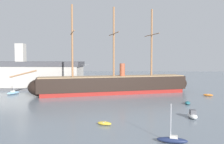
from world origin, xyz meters
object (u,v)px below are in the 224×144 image
at_px(tall_ship, 114,84).
at_px(dockside_warehouse_left, 19,75).
at_px(motorboat_mid_right, 193,115).
at_px(dinghy_far_right, 208,95).
at_px(dinghy_near_centre, 104,123).
at_px(sailboat_foreground_right, 172,140).
at_px(sailboat_far_left, 13,93).
at_px(seagull_in_flight, 85,65).
at_px(dinghy_alongside_stern, 188,103).

distance_m(tall_ship, dockside_warehouse_left, 39.31).
bearing_deg(motorboat_mid_right, dinghy_far_right, 65.02).
distance_m(dinghy_near_centre, dinghy_far_right, 43.44).
height_order(sailboat_foreground_right, sailboat_far_left, sailboat_far_left).
height_order(sailboat_foreground_right, dinghy_far_right, sailboat_foreground_right).
height_order(sailboat_foreground_right, seagull_in_flight, seagull_in_flight).
height_order(motorboat_mid_right, dinghy_far_right, motorboat_mid_right).
distance_m(sailboat_far_left, seagull_in_flight, 39.31).
height_order(sailboat_foreground_right, dockside_warehouse_left, dockside_warehouse_left).
xyz_separation_m(sailboat_foreground_right, dinghy_far_right, (19.27, 40.65, -0.10)).
height_order(dinghy_near_centre, sailboat_far_left, sailboat_far_left).
height_order(dinghy_far_right, seagull_in_flight, seagull_in_flight).
xyz_separation_m(dinghy_near_centre, dinghy_far_right, (28.83, 32.50, 0.04)).
relative_size(dinghy_near_centre, dinghy_far_right, 0.88).
relative_size(sailboat_foreground_right, dinghy_far_right, 1.69).
xyz_separation_m(sailboat_foreground_right, dinghy_near_centre, (-9.56, 8.15, -0.14)).
distance_m(sailboat_foreground_right, sailboat_far_left, 58.52).
bearing_deg(sailboat_far_left, dockside_warehouse_left, 107.56).
relative_size(dinghy_near_centre, seagull_in_flight, 2.03).
distance_m(motorboat_mid_right, dockside_warehouse_left, 69.19).
bearing_deg(motorboat_mid_right, sailboat_foreground_right, -116.11).
xyz_separation_m(dinghy_far_right, dockside_warehouse_left, (-65.36, 17.47, 4.75)).
distance_m(dinghy_near_centre, sailboat_far_left, 46.03).
bearing_deg(sailboat_far_left, sailboat_foreground_right, -45.62).
relative_size(tall_ship, sailboat_foreground_right, 10.68).
bearing_deg(dinghy_far_right, dinghy_near_centre, -131.57).
xyz_separation_m(tall_ship, motorboat_mid_right, (15.88, -31.04, -2.44)).
bearing_deg(motorboat_mid_right, dinghy_alongside_stern, 78.17).
xyz_separation_m(motorboat_mid_right, dinghy_alongside_stern, (2.91, 13.91, -0.21)).
distance_m(motorboat_mid_right, dinghy_alongside_stern, 14.21).
distance_m(tall_ship, seagull_in_flight, 30.73).
bearing_deg(dinghy_near_centre, tall_ship, 89.50).
bearing_deg(dockside_warehouse_left, seagull_in_flight, -53.19).
relative_size(tall_ship, dinghy_far_right, 18.07).
xyz_separation_m(sailboat_foreground_right, dinghy_alongside_stern, (9.55, 27.44, -0.09)).
xyz_separation_m(dinghy_alongside_stern, sailboat_far_left, (-50.48, 14.38, 0.16)).
bearing_deg(sailboat_far_left, motorboat_mid_right, -30.74).
relative_size(tall_ship, dinghy_near_centre, 20.47).
height_order(sailboat_far_left, dockside_warehouse_left, dockside_warehouse_left).
height_order(tall_ship, dinghy_far_right, tall_ship).
bearing_deg(seagull_in_flight, dinghy_far_right, 37.81).
bearing_deg(dinghy_alongside_stern, dinghy_far_right, 53.65).
bearing_deg(sailboat_far_left, dinghy_far_right, -1.11).
bearing_deg(sailboat_foreground_right, motorboat_mid_right, 63.89).
height_order(sailboat_far_left, seagull_in_flight, seagull_in_flight).
distance_m(dinghy_near_centre, dockside_warehouse_left, 62.09).
bearing_deg(seagull_in_flight, tall_ship, 81.23).
bearing_deg(dinghy_alongside_stern, sailboat_far_left, 164.10).
relative_size(sailboat_foreground_right, sailboat_far_left, 0.85).
bearing_deg(sailboat_foreground_right, dinghy_near_centre, 139.55).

